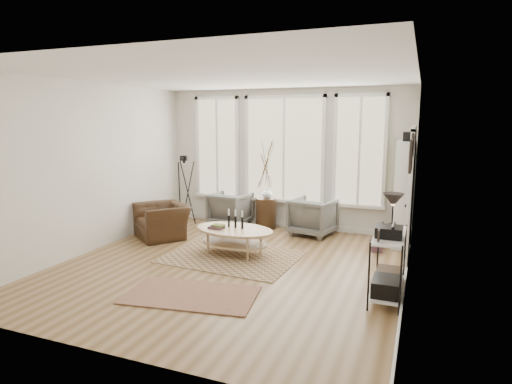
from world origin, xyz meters
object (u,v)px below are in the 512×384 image
at_px(side_table, 266,188).
at_px(accent_chair, 162,221).
at_px(coffee_table, 234,234).
at_px(armchair_right, 313,217).
at_px(bookcase, 404,193).
at_px(armchair_left, 231,209).
at_px(low_shelf, 388,258).

xyz_separation_m(side_table, accent_chair, (-1.63, -1.41, -0.54)).
relative_size(coffee_table, armchair_right, 1.87).
bearing_deg(armchair_right, bookcase, -170.28).
bearing_deg(bookcase, side_table, 175.30).
bearing_deg(coffee_table, armchair_left, 116.23).
distance_m(bookcase, low_shelf, 2.56).
xyz_separation_m(low_shelf, coffee_table, (-2.58, 0.89, -0.16)).
xyz_separation_m(coffee_table, accent_chair, (-1.73, 0.45, -0.02)).
height_order(low_shelf, accent_chair, low_shelf).
distance_m(armchair_right, side_table, 1.17).
xyz_separation_m(bookcase, accent_chair, (-4.37, -1.18, -0.63)).
bearing_deg(low_shelf, armchair_left, 142.12).
height_order(low_shelf, coffee_table, low_shelf).
height_order(coffee_table, armchair_right, armchair_right).
height_order(bookcase, coffee_table, bookcase).
relative_size(armchair_right, accent_chair, 0.81).
relative_size(low_shelf, coffee_table, 0.86).
xyz_separation_m(coffee_table, armchair_left, (-0.90, 1.82, 0.01)).
bearing_deg(armchair_right, low_shelf, 134.34).
height_order(low_shelf, armchair_left, low_shelf).
distance_m(coffee_table, side_table, 1.93).
xyz_separation_m(low_shelf, armchair_right, (-1.63, 2.59, -0.14)).
xyz_separation_m(armchair_right, accent_chair, (-2.69, -1.26, -0.04)).
xyz_separation_m(bookcase, armchair_left, (-3.54, 0.19, -0.59)).
bearing_deg(armchair_right, side_table, 3.99).
bearing_deg(armchair_left, armchair_right, -175.74).
distance_m(coffee_table, accent_chair, 1.79).
bearing_deg(accent_chair, armchair_left, 96.58).
bearing_deg(coffee_table, bookcase, 31.70).
distance_m(armchair_left, armchair_right, 1.85).
bearing_deg(side_table, bookcase, -4.70).
height_order(armchair_right, side_table, side_table).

